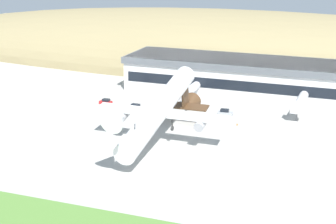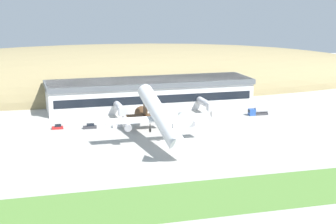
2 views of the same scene
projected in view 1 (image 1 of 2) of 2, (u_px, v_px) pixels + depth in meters
name	position (u px, v px, depth m)	size (l,w,h in m)	color
ground_plane	(202.00, 150.00, 131.74)	(413.15, 413.15, 0.00)	#ADAAA3
hill_backdrop	(239.00, 64.00, 225.11)	(322.80, 75.81, 42.35)	#8E7F56
terminal_building	(253.00, 75.00, 177.97)	(81.97, 21.56, 11.18)	silver
jetway_0	(188.00, 91.00, 167.65)	(3.38, 14.20, 5.43)	silver
jetway_1	(300.00, 102.00, 155.96)	(3.38, 15.28, 5.43)	silver
cargo_airplane	(160.00, 110.00, 132.52)	(33.06, 51.43, 15.72)	white
service_car_0	(135.00, 107.00, 163.24)	(4.49, 1.71, 1.69)	#333338
service_car_1	(225.00, 113.00, 158.12)	(4.34, 2.14, 1.67)	#999EA3
service_car_2	(165.00, 111.00, 159.45)	(4.24, 1.92, 1.62)	silver
service_car_3	(106.00, 102.00, 168.90)	(3.74, 1.79, 1.57)	#B21E1E
traffic_cone_0	(237.00, 124.00, 149.33)	(0.52, 0.52, 0.58)	orange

